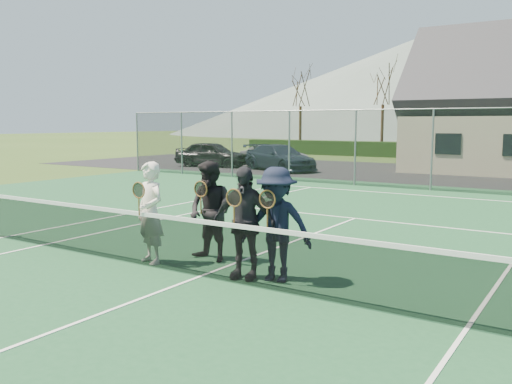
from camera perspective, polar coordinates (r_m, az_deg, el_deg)
ground at (r=27.30m, az=21.47°, el=1.55°), size 220.00×220.00×0.00m
court_surface at (r=8.91m, az=-5.88°, el=-8.92°), size 30.00×30.00×0.02m
tarmac_carpark at (r=28.37m, az=13.54°, el=2.06°), size 40.00×12.00×0.01m
hedge_row at (r=39.07m, az=25.08°, el=3.76°), size 40.00×1.20×1.10m
hill_west at (r=106.30m, az=16.61°, el=10.50°), size 110.00×110.00×18.00m
car_a at (r=31.06m, az=-4.63°, el=4.01°), size 4.51×2.50×1.45m
car_b at (r=30.28m, az=1.93°, el=3.76°), size 3.83×1.34×1.26m
car_c at (r=28.43m, az=2.52°, el=3.63°), size 5.07×3.61×1.36m
court_markings at (r=8.91m, az=-5.88°, el=-8.83°), size 11.03×23.83×0.01m
tennis_net at (r=8.78m, az=-5.92°, el=-5.61°), size 11.68×0.08×1.10m
perimeter_fence at (r=20.88m, az=18.05°, el=4.28°), size 30.07×0.07×3.02m
tree_a at (r=45.17m, az=4.73°, el=11.46°), size 3.20×3.20×7.77m
tree_b at (r=42.31m, az=13.28°, el=11.57°), size 3.20×3.20×7.77m
player_a at (r=9.71m, az=-11.06°, el=-2.15°), size 0.75×0.59×1.80m
player_b at (r=9.73m, az=-4.82°, el=-2.03°), size 0.95×0.78×1.80m
player_c at (r=8.61m, az=-1.29°, el=-3.24°), size 1.12×0.63×1.80m
player_d at (r=8.45m, az=2.16°, el=-3.44°), size 1.27×0.88×1.80m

